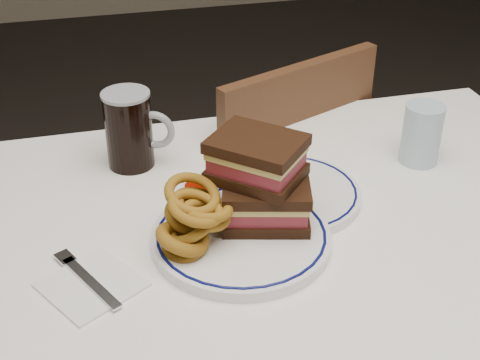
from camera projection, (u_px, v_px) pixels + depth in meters
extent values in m
cube|color=white|center=(251.00, 249.00, 1.04)|extent=(1.26, 0.86, 0.03)
cylinder|color=#402814|center=(426.00, 255.00, 1.63)|extent=(0.06, 0.06, 0.71)
cube|color=white|center=(198.00, 161.00, 1.43)|extent=(1.26, 0.01, 0.17)
cube|color=#402814|center=(246.00, 213.00, 1.69)|extent=(0.52, 0.52, 0.04)
cylinder|color=#402814|center=(256.00, 226.00, 2.01)|extent=(0.03, 0.03, 0.39)
cylinder|color=#402814|center=(336.00, 286.00, 1.77)|extent=(0.03, 0.03, 0.39)
cylinder|color=#402814|center=(158.00, 270.00, 1.83)|extent=(0.03, 0.03, 0.39)
cylinder|color=#402814|center=(232.00, 343.00, 1.60)|extent=(0.03, 0.03, 0.39)
cube|color=#402814|center=(297.00, 160.00, 1.44)|extent=(0.38, 0.18, 0.44)
cylinder|color=white|center=(241.00, 238.00, 1.02)|extent=(0.27, 0.27, 0.02)
torus|color=#0A1052|center=(241.00, 233.00, 1.02)|extent=(0.26, 0.26, 0.01)
cube|color=black|center=(266.00, 215.00, 1.04)|extent=(0.15, 0.14, 0.02)
cube|color=#972B3C|center=(266.00, 204.00, 1.03)|extent=(0.14, 0.12, 0.02)
cube|color=#CFB85C|center=(266.00, 195.00, 1.02)|extent=(0.15, 0.13, 0.01)
cube|color=black|center=(266.00, 187.00, 1.01)|extent=(0.15, 0.14, 0.02)
cube|color=black|center=(256.00, 173.00, 1.02)|extent=(0.17, 0.17, 0.02)
cube|color=#972B3C|center=(257.00, 162.00, 1.00)|extent=(0.16, 0.15, 0.02)
cube|color=#CFB85C|center=(257.00, 152.00, 1.00)|extent=(0.16, 0.16, 0.01)
cube|color=black|center=(257.00, 144.00, 0.99)|extent=(0.17, 0.17, 0.02)
torus|color=brown|center=(186.00, 243.00, 0.98)|extent=(0.08, 0.07, 0.05)
torus|color=brown|center=(182.00, 239.00, 0.97)|extent=(0.08, 0.08, 0.06)
torus|color=brown|center=(193.00, 227.00, 0.98)|extent=(0.09, 0.08, 0.07)
torus|color=brown|center=(193.00, 213.00, 0.99)|extent=(0.09, 0.09, 0.04)
torus|color=brown|center=(201.00, 209.00, 0.98)|extent=(0.10, 0.10, 0.06)
torus|color=brown|center=(207.00, 210.00, 0.97)|extent=(0.08, 0.08, 0.03)
torus|color=brown|center=(196.00, 208.00, 0.96)|extent=(0.09, 0.09, 0.04)
torus|color=brown|center=(192.00, 194.00, 0.97)|extent=(0.09, 0.09, 0.06)
cylinder|color=white|center=(198.00, 194.00, 1.08)|extent=(0.05, 0.05, 0.03)
cylinder|color=#8B0F02|center=(198.00, 189.00, 1.07)|extent=(0.04, 0.04, 0.01)
cylinder|color=black|center=(129.00, 130.00, 1.19)|extent=(0.08, 0.08, 0.14)
cylinder|color=#92969F|center=(125.00, 94.00, 1.15)|extent=(0.09, 0.09, 0.01)
torus|color=#92969F|center=(155.00, 130.00, 1.18)|extent=(0.07, 0.04, 0.07)
cylinder|color=#A5C6D6|center=(422.00, 134.00, 1.21)|extent=(0.07, 0.07, 0.11)
cylinder|color=white|center=(289.00, 194.00, 1.13)|extent=(0.24, 0.24, 0.02)
torus|color=#0A1052|center=(289.00, 190.00, 1.12)|extent=(0.23, 0.23, 0.00)
torus|color=brown|center=(284.00, 194.00, 1.10)|extent=(0.07, 0.07, 0.04)
torus|color=brown|center=(285.00, 188.00, 1.10)|extent=(0.07, 0.07, 0.02)
torus|color=brown|center=(282.00, 176.00, 1.11)|extent=(0.08, 0.07, 0.05)
cube|color=white|center=(92.00, 285.00, 0.94)|extent=(0.17, 0.17, 0.00)
cube|color=silver|center=(91.00, 283.00, 0.94)|extent=(0.08, 0.13, 0.00)
cube|color=silver|center=(65.00, 258.00, 0.98)|extent=(0.03, 0.04, 0.00)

